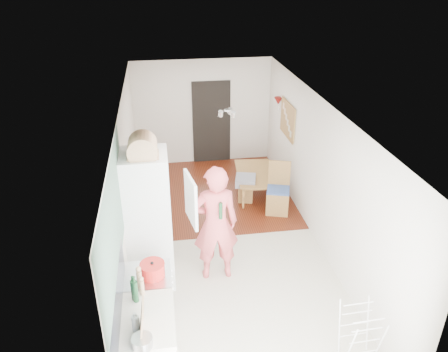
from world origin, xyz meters
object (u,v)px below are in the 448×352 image
object	(u,v)px
drying_rack	(359,334)
dining_table	(256,185)
stool	(246,192)
person	(215,214)
dining_chair	(278,189)

from	to	relation	value
drying_rack	dining_table	bearing A→B (deg)	92.29
stool	drying_rack	world-z (taller)	drying_rack
person	drying_rack	world-z (taller)	person
dining_table	drying_rack	size ratio (longest dim) A/B	1.53
drying_rack	person	bearing A→B (deg)	127.57
person	drying_rack	size ratio (longest dim) A/B	2.92
stool	drying_rack	size ratio (longest dim) A/B	0.50
dining_table	person	bearing A→B (deg)	159.41
dining_table	drying_rack	world-z (taller)	drying_rack
person	dining_table	bearing A→B (deg)	-116.04
person	dining_chair	bearing A→B (deg)	-130.72
person	dining_chair	distance (m)	2.33
dining_table	stool	size ratio (longest dim) A/B	3.03
person	stool	world-z (taller)	person
person	stool	bearing A→B (deg)	-112.73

